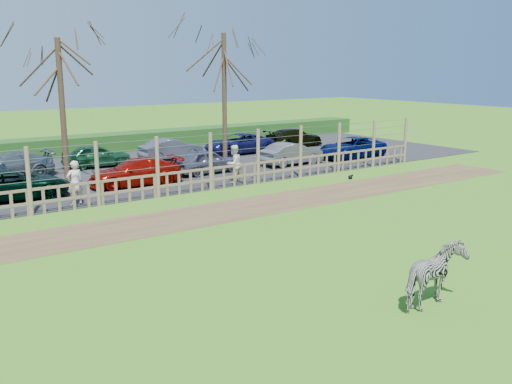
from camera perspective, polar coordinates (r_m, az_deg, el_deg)
ground at (r=17.02m, az=2.12°, el=-5.53°), size 120.00×120.00×0.00m
dirt_strip at (r=20.63m, az=-5.49°, el=-2.33°), size 34.00×2.80×0.01m
asphalt at (r=29.54m, az=-15.20°, el=1.83°), size 44.00×13.00×0.04m
hedge at (r=36.04m, az=-19.13°, el=4.29°), size 46.00×2.00×1.10m
fence at (r=23.49m, az=-9.78°, el=1.36°), size 30.16×0.16×2.50m
tree_mid at (r=27.50m, az=-19.02°, el=11.00°), size 4.80×4.80×6.83m
tree_right at (r=31.70m, az=-3.21°, el=12.43°), size 4.80×4.80×7.35m
zebra at (r=13.35m, az=17.47°, el=-8.01°), size 1.81×1.04×1.44m
visitor_a at (r=22.80m, az=-17.66°, el=0.87°), size 0.66×0.46×1.72m
visitor_b at (r=26.00m, az=-2.23°, el=2.83°), size 0.99×0.86×1.72m
crow at (r=27.44m, az=9.43°, el=1.50°), size 0.28×0.20×0.22m
car_2 at (r=24.70m, az=-23.04°, el=0.69°), size 4.50×2.42×1.20m
car_3 at (r=26.00m, az=-11.94°, el=1.98°), size 4.26×2.01×1.20m
car_4 at (r=28.41m, az=-5.00°, el=3.08°), size 3.62×1.68×1.20m
car_5 at (r=30.88m, az=3.59°, el=3.86°), size 3.68×1.39×1.20m
car_6 at (r=33.54m, az=9.58°, el=4.40°), size 4.41×2.21×1.20m
car_9 at (r=29.43m, az=-23.50°, el=2.41°), size 4.30×2.13×1.20m
car_10 at (r=31.22m, az=-15.64°, el=3.51°), size 3.63×1.72×1.20m
car_11 at (r=32.85m, az=-8.46°, el=4.26°), size 3.65×1.28×1.20m
car_12 at (r=34.81m, az=-1.76°, el=4.85°), size 4.36×2.09×1.20m
car_13 at (r=37.85m, az=3.83°, el=5.45°), size 4.15×1.73×1.20m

